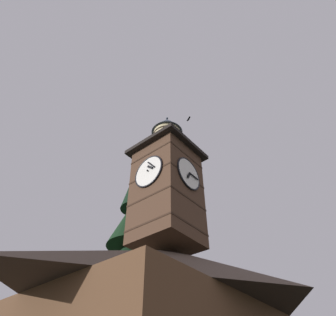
% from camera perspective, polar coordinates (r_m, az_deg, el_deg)
% --- Properties ---
extents(clock_tower, '(3.82, 3.82, 9.80)m').
position_cam_1_polar(clock_tower, '(18.04, -0.21, -4.64)').
color(clock_tower, '#4C3323').
rests_on(clock_tower, building_main).
extents(pine_tree_behind, '(7.19, 7.19, 17.20)m').
position_cam_1_polar(pine_tree_behind, '(19.20, -7.47, -25.49)').
color(pine_tree_behind, '#473323').
rests_on(pine_tree_behind, ground_plane).
extents(flying_bird_high, '(0.38, 0.57, 0.11)m').
position_cam_1_polar(flying_bird_high, '(28.21, 3.88, 7.32)').
color(flying_bird_high, black).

